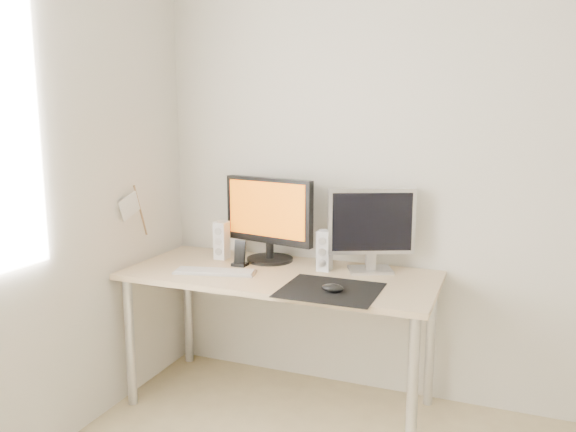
% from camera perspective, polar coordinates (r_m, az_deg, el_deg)
% --- Properties ---
extents(wall_back, '(3.50, 0.00, 3.50)m').
position_cam_1_polar(wall_back, '(2.98, 18.84, 4.23)').
color(wall_back, silver).
rests_on(wall_back, ground).
extents(mousepad, '(0.45, 0.40, 0.00)m').
position_cam_1_polar(mousepad, '(2.63, 4.31, -7.50)').
color(mousepad, black).
rests_on(mousepad, desk).
extents(mouse, '(0.10, 0.06, 0.04)m').
position_cam_1_polar(mouse, '(2.59, 4.54, -7.31)').
color(mouse, black).
rests_on(mouse, mousepad).
extents(desk, '(1.60, 0.70, 0.73)m').
position_cam_1_polar(desk, '(2.94, -0.82, -7.24)').
color(desk, '#D1B587').
rests_on(desk, ground).
extents(main_monitor, '(0.55, 0.31, 0.47)m').
position_cam_1_polar(main_monitor, '(3.09, -1.98, -0.02)').
color(main_monitor, black).
rests_on(main_monitor, desk).
extents(second_monitor, '(0.43, 0.24, 0.43)m').
position_cam_1_polar(second_monitor, '(2.91, 8.48, -1.01)').
color(second_monitor, silver).
rests_on(second_monitor, desk).
extents(speaker_left, '(0.07, 0.08, 0.21)m').
position_cam_1_polar(speaker_left, '(3.19, -6.76, -2.46)').
color(speaker_left, white).
rests_on(speaker_left, desk).
extents(speaker_right, '(0.07, 0.08, 0.21)m').
position_cam_1_polar(speaker_right, '(2.94, 3.73, -3.52)').
color(speaker_right, silver).
rests_on(speaker_right, desk).
extents(keyboard, '(0.44, 0.21, 0.02)m').
position_cam_1_polar(keyboard, '(2.93, -7.43, -5.62)').
color(keyboard, silver).
rests_on(keyboard, desk).
extents(phone_dock, '(0.08, 0.07, 0.14)m').
position_cam_1_polar(phone_dock, '(3.05, -4.90, -4.27)').
color(phone_dock, black).
rests_on(phone_dock, desk).
extents(pennant, '(0.01, 0.23, 0.29)m').
position_cam_1_polar(pennant, '(3.11, -15.44, 0.87)').
color(pennant, '#A57F54').
rests_on(pennant, wall_left).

